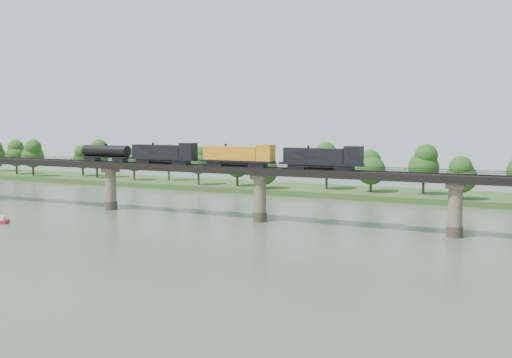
% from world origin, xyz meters
% --- Properties ---
extents(ground, '(400.00, 400.00, 0.00)m').
position_xyz_m(ground, '(0.00, 0.00, 0.00)').
color(ground, '#3A4B3B').
rests_on(ground, ground).
extents(far_bank, '(300.00, 24.00, 1.60)m').
position_xyz_m(far_bank, '(0.00, 85.00, 0.80)').
color(far_bank, '#2A4A1D').
rests_on(far_bank, ground).
extents(bridge, '(236.00, 30.00, 11.50)m').
position_xyz_m(bridge, '(0.00, 30.00, 5.46)').
color(bridge, '#473A2D').
rests_on(bridge, ground).
extents(bridge_superstructure, '(220.00, 4.90, 0.75)m').
position_xyz_m(bridge_superstructure, '(0.00, 30.00, 11.79)').
color(bridge_superstructure, black).
rests_on(bridge_superstructure, bridge).
extents(far_treeline, '(289.06, 17.54, 13.60)m').
position_xyz_m(far_treeline, '(-8.21, 80.52, 8.83)').
color(far_treeline, '#382619').
rests_on(far_treeline, far_bank).
extents(freight_train, '(70.39, 2.74, 4.85)m').
position_xyz_m(freight_train, '(-11.80, 30.00, 13.81)').
color(freight_train, black).
rests_on(freight_train, bridge).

